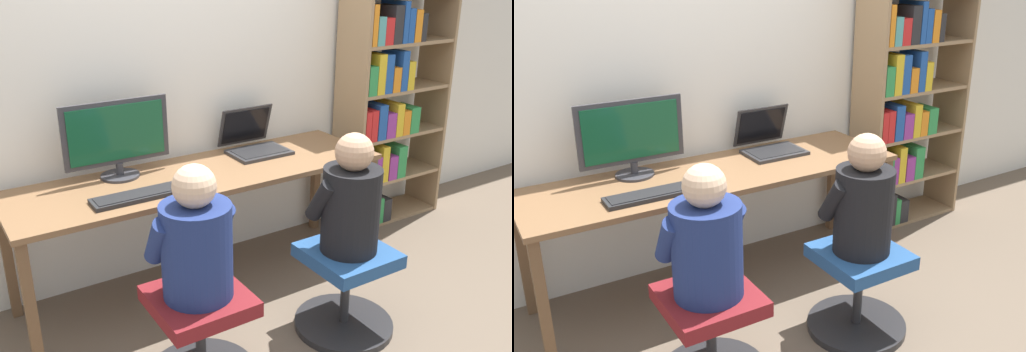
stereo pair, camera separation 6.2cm
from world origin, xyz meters
TOP-DOWN VIEW (x-y plane):
  - ground_plane at (0.00, 0.00)m, footprint 14.00×14.00m
  - wall_back at (0.00, 0.69)m, footprint 10.00×0.05m
  - desk at (0.00, 0.31)m, footprint 2.14×0.62m
  - desktop_monitor at (-0.41, 0.48)m, footprint 0.58×0.21m
  - laptop at (0.44, 0.46)m, footprint 0.36×0.33m
  - keyboard at (-0.45, 0.16)m, footprint 0.45×0.14m
  - computer_mouse_by_keyboard at (-0.15, 0.15)m, footprint 0.07×0.09m
  - office_chair_left at (-0.40, -0.42)m, footprint 0.52×0.52m
  - office_chair_right at (0.42, -0.46)m, footprint 0.52×0.52m
  - person_at_monitor at (-0.40, -0.42)m, footprint 0.38×0.31m
  - person_at_laptop at (0.42, -0.45)m, footprint 0.35×0.30m
  - bookshelf at (1.52, 0.45)m, footprint 0.83×0.31m

SIDE VIEW (x-z plane):
  - ground_plane at x=0.00m, z-range 0.00..0.00m
  - office_chair_left at x=-0.40m, z-range 0.01..0.48m
  - office_chair_right at x=0.42m, z-range 0.01..0.48m
  - desk at x=0.00m, z-range 0.29..1.01m
  - person_at_monitor at x=-0.40m, z-range 0.42..1.02m
  - person_at_laptop at x=0.42m, z-range 0.42..1.03m
  - keyboard at x=-0.45m, z-range 0.72..0.75m
  - computer_mouse_by_keyboard at x=-0.15m, z-range 0.72..0.76m
  - laptop at x=0.44m, z-range 0.64..0.91m
  - desktop_monitor at x=-0.41m, z-range 0.73..1.15m
  - bookshelf at x=1.52m, z-range 0.02..1.97m
  - wall_back at x=0.00m, z-range 0.00..2.60m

